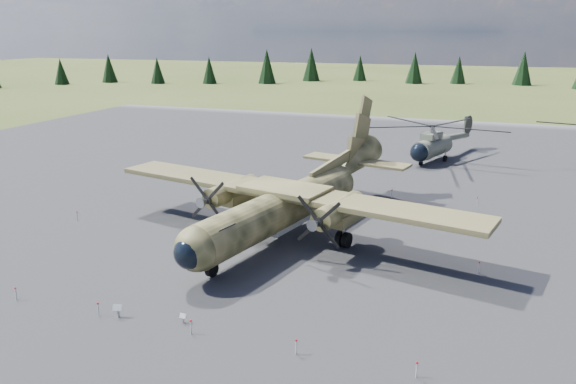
% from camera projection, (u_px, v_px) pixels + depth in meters
% --- Properties ---
extents(ground, '(500.00, 500.00, 0.00)m').
position_uv_depth(ground, '(254.00, 244.00, 43.27)').
color(ground, brown).
rests_on(ground, ground).
extents(apron, '(120.00, 120.00, 0.04)m').
position_uv_depth(apron, '(295.00, 207.00, 52.34)').
color(apron, '#5D5D62').
rests_on(apron, ground).
extents(transport_plane, '(31.76, 28.49, 10.50)m').
position_uv_depth(transport_plane, '(292.00, 197.00, 44.83)').
color(transport_plane, '#393A1F').
rests_on(transport_plane, ground).
extents(helicopter_near, '(23.40, 23.41, 4.67)m').
position_uv_depth(helicopter_near, '(433.00, 136.00, 69.76)').
color(helicopter_near, slate).
rests_on(helicopter_near, ground).
extents(info_placard_left, '(0.56, 0.35, 0.81)m').
position_uv_depth(info_placard_left, '(118.00, 309.00, 31.99)').
color(info_placard_left, gray).
rests_on(info_placard_left, ground).
extents(info_placard_right, '(0.39, 0.19, 0.60)m').
position_uv_depth(info_placard_right, '(183.00, 317.00, 31.38)').
color(info_placard_right, gray).
rests_on(info_placard_right, ground).
extents(barrier_fence, '(33.12, 29.62, 0.85)m').
position_uv_depth(barrier_fence, '(248.00, 237.00, 43.21)').
color(barrier_fence, silver).
rests_on(barrier_fence, ground).
extents(treeline, '(310.43, 301.85, 10.83)m').
position_uv_depth(treeline, '(195.00, 186.00, 41.57)').
color(treeline, black).
rests_on(treeline, ground).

